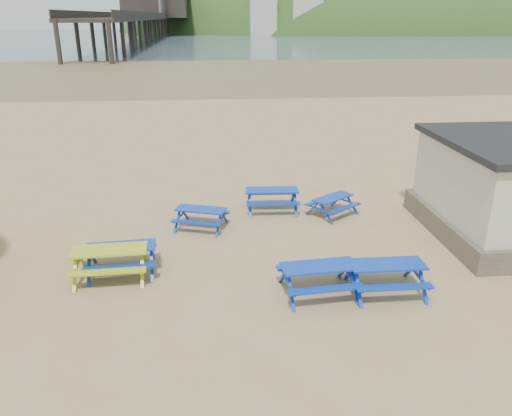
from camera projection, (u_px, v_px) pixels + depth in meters
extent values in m
plane|color=tan|center=(224.00, 260.00, 14.55)|extent=(400.00, 400.00, 0.00)
plane|color=brown|center=(210.00, 70.00, 65.63)|extent=(400.00, 400.00, 0.00)
plane|color=#42525E|center=(207.00, 36.00, 172.44)|extent=(400.00, 400.00, 0.00)
cube|color=#0D34A7|center=(201.00, 209.00, 16.49)|extent=(1.76, 1.12, 0.05)
cube|color=#0D34A7|center=(206.00, 211.00, 17.08)|extent=(1.63, 0.73, 0.05)
cube|color=#0D34A7|center=(196.00, 223.00, 16.09)|extent=(1.63, 0.73, 0.05)
cube|color=#0D34A7|center=(272.00, 190.00, 18.00)|extent=(1.92, 0.81, 0.05)
cube|color=#0D34A7|center=(271.00, 192.00, 18.69)|extent=(1.90, 0.34, 0.05)
cube|color=#0D34A7|center=(273.00, 204.00, 17.52)|extent=(1.90, 0.34, 0.05)
cube|color=#0D34A7|center=(333.00, 198.00, 17.63)|extent=(1.65, 1.42, 0.04)
cube|color=#0D34A7|center=(321.00, 200.00, 18.09)|extent=(1.42, 1.10, 0.04)
cube|color=#0D34A7|center=(344.00, 208.00, 17.34)|extent=(1.42, 1.10, 0.04)
cube|color=#0D34A7|center=(120.00, 247.00, 13.58)|extent=(1.95, 0.89, 0.05)
cube|color=#0D34A7|center=(123.00, 247.00, 14.26)|extent=(1.91, 0.42, 0.05)
cube|color=#0D34A7|center=(120.00, 267.00, 13.10)|extent=(1.91, 0.42, 0.05)
cube|color=#0D34A7|center=(319.00, 266.00, 12.51)|extent=(1.95, 0.90, 0.05)
cube|color=#0D34A7|center=(312.00, 265.00, 13.20)|extent=(1.91, 0.43, 0.05)
cube|color=#0D34A7|center=(326.00, 289.00, 12.04)|extent=(1.91, 0.43, 0.05)
cube|color=#0D34A7|center=(387.00, 264.00, 12.61)|extent=(1.91, 0.75, 0.05)
cube|color=#0D34A7|center=(378.00, 263.00, 13.31)|extent=(1.91, 0.27, 0.05)
cube|color=#0D34A7|center=(395.00, 287.00, 12.12)|extent=(1.91, 0.27, 0.05)
cube|color=#9FB70F|center=(109.00, 250.00, 13.31)|extent=(2.02, 0.86, 0.06)
cube|color=#9FB70F|center=(113.00, 250.00, 14.03)|extent=(1.99, 0.37, 0.06)
cube|color=#9FB70F|center=(107.00, 272.00, 12.81)|extent=(1.99, 0.37, 0.06)
cube|color=black|center=(155.00, 18.00, 173.35)|extent=(9.00, 220.00, 0.60)
cube|color=black|center=(157.00, 6.00, 182.13)|extent=(22.00, 30.00, 8.00)
ellipsoid|color=#2D4C1E|center=(395.00, 53.00, 239.65)|extent=(264.00, 144.00, 108.00)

